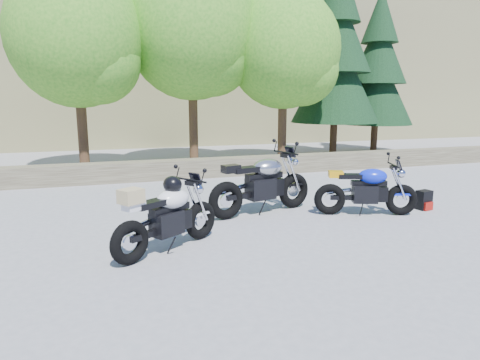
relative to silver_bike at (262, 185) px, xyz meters
name	(u,v)px	position (x,y,z in m)	size (l,w,h in m)	color
ground	(248,241)	(-0.79, -1.46, -0.55)	(90.00, 90.00, 0.00)	gray
stone_wall	(181,169)	(-0.79, 4.04, -0.30)	(22.00, 0.55, 0.50)	#4E4634
hillside	(164,26)	(2.21, 26.54, 6.95)	(80.00, 30.00, 15.00)	olive
tree_decid_left	(81,42)	(-3.18, 5.68, 3.09)	(3.67, 3.67, 5.62)	#382314
tree_decid_mid	(195,34)	(0.12, 6.08, 3.49)	(4.08, 4.08, 6.24)	#382314
tree_decid_right	(287,54)	(2.92, 5.48, 2.95)	(3.54, 3.54, 5.41)	#382314
conifer_near	(337,54)	(5.41, 6.74, 3.13)	(3.17, 3.17, 7.06)	#382314
conifer_far	(378,69)	(7.61, 7.34, 2.72)	(2.82, 2.82, 6.27)	#382314
silver_bike	(262,185)	(0.00, 0.00, 0.00)	(2.21, 0.85, 1.12)	black
white_bike	(167,215)	(-1.99, -1.48, -0.03)	(1.67, 1.18, 1.06)	black
blue_bike	(367,190)	(1.78, -0.71, -0.08)	(1.82, 0.84, 0.95)	black
backpack	(424,200)	(3.08, -0.73, -0.37)	(0.31, 0.28, 0.37)	black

